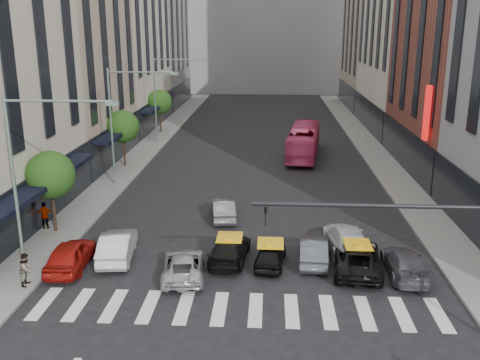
% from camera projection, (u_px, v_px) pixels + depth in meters
% --- Properties ---
extents(ground, '(160.00, 160.00, 0.00)m').
position_uv_depth(ground, '(240.00, 327.00, 22.30)').
color(ground, black).
rests_on(ground, ground).
extents(sidewalk_left, '(3.00, 96.00, 0.15)m').
position_uv_depth(sidewalk_left, '(139.00, 156.00, 51.69)').
color(sidewalk_left, slate).
rests_on(sidewalk_left, ground).
extents(sidewalk_right, '(3.00, 96.00, 0.15)m').
position_uv_depth(sidewalk_right, '(380.00, 159.00, 50.44)').
color(sidewalk_right, slate).
rests_on(sidewalk_right, ground).
extents(building_left_b, '(8.00, 16.00, 24.00)m').
position_uv_depth(building_left_b, '(65.00, 28.00, 46.78)').
color(building_left_b, tan).
rests_on(building_left_b, ground).
extents(building_left_d, '(8.00, 18.00, 30.00)m').
position_uv_depth(building_left_d, '(153.00, 7.00, 81.46)').
color(building_left_d, gray).
rests_on(building_left_d, ground).
extents(building_right_b, '(8.00, 18.00, 26.00)m').
position_uv_depth(building_right_b, '(466.00, 15.00, 43.69)').
color(building_right_b, brown).
rests_on(building_right_b, ground).
extents(building_right_d, '(8.00, 18.00, 28.00)m').
position_uv_depth(building_right_d, '(378.00, 14.00, 79.88)').
color(building_right_d, tan).
rests_on(building_right_d, ground).
extents(tree_near, '(2.88, 2.88, 4.95)m').
position_uv_depth(tree_near, '(50.00, 175.00, 31.53)').
color(tree_near, black).
rests_on(tree_near, sidewalk_left).
extents(tree_mid, '(2.88, 2.88, 4.95)m').
position_uv_depth(tree_mid, '(123.00, 127.00, 46.88)').
color(tree_mid, black).
rests_on(tree_mid, sidewalk_left).
extents(tree_far, '(2.88, 2.88, 4.95)m').
position_uv_depth(tree_far, '(160.00, 102.00, 62.24)').
color(tree_far, black).
rests_on(tree_far, sidewalk_left).
extents(streetlamp_near, '(5.38, 0.25, 9.00)m').
position_uv_depth(streetlamp_near, '(32.00, 164.00, 25.05)').
color(streetlamp_near, gray).
rests_on(streetlamp_near, sidewalk_left).
extents(streetlamp_mid, '(5.38, 0.25, 9.00)m').
position_uv_depth(streetlamp_mid, '(123.00, 112.00, 40.41)').
color(streetlamp_mid, gray).
rests_on(streetlamp_mid, sidewalk_left).
extents(streetlamp_far, '(5.38, 0.25, 9.00)m').
position_uv_depth(streetlamp_far, '(164.00, 88.00, 55.76)').
color(streetlamp_far, gray).
rests_on(streetlamp_far, sidewalk_left).
extents(traffic_signal, '(10.10, 0.20, 6.00)m').
position_uv_depth(traffic_signal, '(447.00, 241.00, 19.68)').
color(traffic_signal, black).
rests_on(traffic_signal, ground).
extents(liberty_sign, '(0.30, 0.70, 4.00)m').
position_uv_depth(liberty_sign, '(427.00, 113.00, 39.14)').
color(liberty_sign, red).
rests_on(liberty_sign, ground).
extents(car_red, '(1.94, 4.46, 1.50)m').
position_uv_depth(car_red, '(71.00, 255.00, 27.59)').
color(car_red, '#9C130E').
rests_on(car_red, ground).
extents(car_white_front, '(2.14, 4.74, 1.51)m').
position_uv_depth(car_white_front, '(117.00, 245.00, 28.75)').
color(car_white_front, silver).
rests_on(car_white_front, ground).
extents(car_silver, '(2.50, 4.56, 1.21)m').
position_uv_depth(car_silver, '(183.00, 265.00, 26.70)').
color(car_silver, '#AFAEB4').
rests_on(car_silver, ground).
extents(taxi_left, '(2.23, 4.66, 1.31)m').
position_uv_depth(taxi_left, '(230.00, 249.00, 28.52)').
color(taxi_left, black).
rests_on(taxi_left, ground).
extents(taxi_center, '(1.84, 3.76, 1.24)m').
position_uv_depth(taxi_center, '(270.00, 255.00, 27.92)').
color(taxi_center, black).
rests_on(taxi_center, ground).
extents(car_grey_mid, '(1.69, 4.19, 1.35)m').
position_uv_depth(car_grey_mid, '(314.00, 250.00, 28.37)').
color(car_grey_mid, '#464B4F').
rests_on(car_grey_mid, ground).
extents(taxi_right, '(2.81, 5.27, 1.41)m').
position_uv_depth(taxi_right, '(357.00, 258.00, 27.36)').
color(taxi_right, black).
rests_on(taxi_right, ground).
extents(car_grey_curb, '(1.90, 4.52, 1.30)m').
position_uv_depth(car_grey_curb, '(405.00, 263.00, 26.82)').
color(car_grey_curb, '#47494F').
rests_on(car_grey_curb, ground).
extents(car_row2_left, '(1.93, 4.17, 1.32)m').
position_uv_depth(car_row2_left, '(224.00, 209.00, 34.79)').
color(car_row2_left, gray).
rests_on(car_row2_left, ground).
extents(car_row2_right, '(2.51, 5.30, 1.49)m').
position_uv_depth(car_row2_right, '(346.00, 239.00, 29.68)').
color(car_row2_right, silver).
rests_on(car_row2_right, ground).
extents(bus, '(3.88, 11.06, 3.02)m').
position_uv_depth(bus, '(304.00, 141.00, 51.20)').
color(bus, '#E64379').
rests_on(bus, ground).
extents(pedestrian_near, '(0.63, 0.80, 1.62)m').
position_uv_depth(pedestrian_near, '(26.00, 269.00, 25.47)').
color(pedestrian_near, gray).
rests_on(pedestrian_near, sidewalk_left).
extents(pedestrian_far, '(1.06, 0.61, 1.69)m').
position_uv_depth(pedestrian_far, '(45.00, 216.00, 32.59)').
color(pedestrian_far, gray).
rests_on(pedestrian_far, sidewalk_left).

